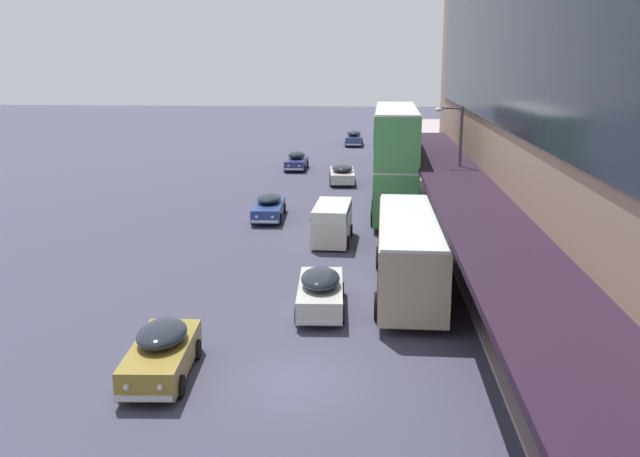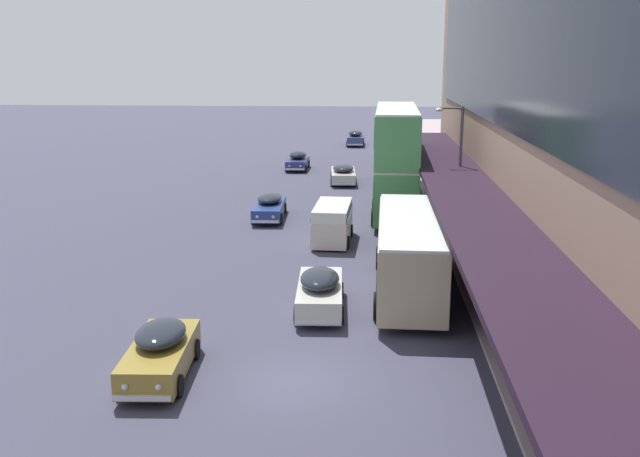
# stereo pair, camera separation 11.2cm
# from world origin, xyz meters

# --- Properties ---
(ground) EXTENTS (240.00, 240.00, 0.00)m
(ground) POSITION_xyz_m (0.00, 0.00, 0.00)
(ground) COLOR #3D3C50
(transit_bus_kerbside_front) EXTENTS (3.05, 9.52, 3.35)m
(transit_bus_kerbside_front) POSITION_xyz_m (4.22, 46.12, 1.92)
(transit_bus_kerbside_front) COLOR beige
(transit_bus_kerbside_front) RESTS_ON ground
(transit_bus_kerbside_rear) EXTENTS (2.89, 11.57, 6.37)m
(transit_bus_kerbside_rear) POSITION_xyz_m (3.79, 23.55, 3.43)
(transit_bus_kerbside_rear) COLOR #4C9D57
(transit_bus_kerbside_rear) RESTS_ON ground
(transit_bus_kerbside_far) EXTENTS (2.84, 9.94, 3.10)m
(transit_bus_kerbside_far) POSITION_xyz_m (3.85, 8.36, 1.79)
(transit_bus_kerbside_far) COLOR tan
(transit_bus_kerbside_far) RESTS_ON ground
(sedan_far_back) EXTENTS (1.96, 4.45, 1.56)m
(sedan_far_back) POSITION_xyz_m (-3.88, 0.10, 0.77)
(sedan_far_back) COLOR olive
(sedan_far_back) RESTS_ON ground
(sedan_oncoming_front) EXTENTS (1.80, 4.32, 1.55)m
(sedan_oncoming_front) POSITION_xyz_m (-3.83, 40.29, 0.76)
(sedan_oncoming_front) COLOR navy
(sedan_oncoming_front) RESTS_ON ground
(sedan_trailing_mid) EXTENTS (1.92, 4.72, 1.61)m
(sedan_trailing_mid) POSITION_xyz_m (0.45, 6.05, 0.79)
(sedan_trailing_mid) COLOR beige
(sedan_trailing_mid) RESTS_ON ground
(sedan_second_near) EXTENTS (1.86, 4.88, 1.66)m
(sedan_second_near) POSITION_xyz_m (0.68, 57.62, 0.81)
(sedan_second_near) COLOR navy
(sedan_second_near) RESTS_ON ground
(sedan_oncoming_rear) EXTENTS (2.09, 4.95, 1.45)m
(sedan_oncoming_rear) POSITION_xyz_m (0.25, 33.89, 0.72)
(sedan_oncoming_rear) COLOR beige
(sedan_oncoming_rear) RESTS_ON ground
(sedan_second_mid) EXTENTS (1.89, 4.97, 1.45)m
(sedan_second_mid) POSITION_xyz_m (-3.62, 21.52, 0.72)
(sedan_second_mid) COLOR navy
(sedan_second_mid) RESTS_ON ground
(sedan_trailing_near) EXTENTS (2.01, 4.99, 1.59)m
(sedan_trailing_near) POSITION_xyz_m (3.83, 35.80, 0.78)
(sedan_trailing_near) COLOR navy
(sedan_trailing_near) RESTS_ON ground
(vw_van) EXTENTS (2.04, 4.62, 1.96)m
(vw_van) POSITION_xyz_m (0.38, 16.42, 1.10)
(vw_van) COLOR beige
(vw_van) RESTS_ON ground
(pedestrian_at_kerb) EXTENTS (0.60, 0.33, 1.86)m
(pedestrian_at_kerb) POSITION_xyz_m (6.79, 5.99, 1.18)
(pedestrian_at_kerb) COLOR #2A3138
(pedestrian_at_kerb) RESTS_ON sidewalk_kerb
(street_lamp) EXTENTS (1.50, 0.28, 6.62)m
(street_lamp) POSITION_xyz_m (6.85, 18.74, 4.02)
(street_lamp) COLOR #4C4C51
(street_lamp) RESTS_ON sidewalk_kerb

